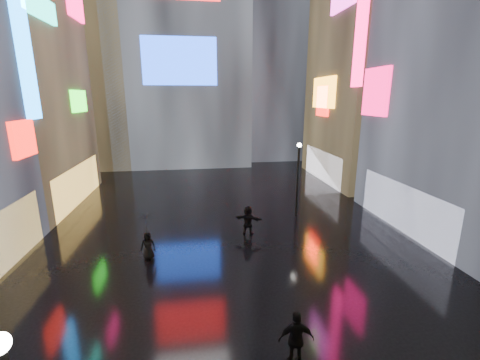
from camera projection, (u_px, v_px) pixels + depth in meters
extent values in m
plane|color=black|center=(223.00, 222.00, 21.79)|extent=(140.00, 140.00, 0.00)
cube|color=#FF150C|center=(23.00, 139.00, 17.17)|extent=(0.25, 2.24, 1.94)
cube|color=#1481FF|center=(23.00, 45.00, 17.54)|extent=(0.25, 1.40, 8.00)
cube|color=#FFC659|center=(78.00, 184.00, 25.63)|extent=(0.20, 10.00, 3.00)
cube|color=#22FF1C|center=(79.00, 101.00, 25.81)|extent=(0.25, 3.00, 1.71)
cube|color=#1AFFDA|center=(38.00, 5.00, 19.39)|extent=(0.25, 4.84, 1.37)
cube|color=#FF0C57|center=(75.00, 6.00, 25.76)|extent=(0.25, 3.32, 1.94)
cube|color=white|center=(404.00, 208.00, 20.08)|extent=(0.20, 9.00, 3.00)
cube|color=#FF0C57|center=(376.00, 92.00, 22.22)|extent=(0.25, 2.99, 3.26)
cube|color=#FF0C57|center=(362.00, 16.00, 23.62)|extent=(0.25, 1.40, 10.00)
cube|color=black|center=(381.00, 34.00, 30.08)|extent=(10.00, 12.00, 28.00)
cube|color=white|center=(323.00, 166.00, 32.53)|extent=(0.20, 9.00, 3.00)
cube|color=orange|center=(324.00, 93.00, 31.01)|extent=(0.25, 4.92, 2.91)
cube|color=#FF150C|center=(323.00, 101.00, 31.33)|extent=(0.25, 2.63, 2.87)
cube|color=#194CFF|center=(180.00, 61.00, 34.57)|extent=(8.00, 0.20, 5.00)
cube|color=black|center=(270.00, 31.00, 43.69)|extent=(12.00, 12.00, 34.00)
cube|color=black|center=(86.00, 55.00, 37.68)|extent=(10.00, 10.00, 26.00)
cylinder|color=black|center=(298.00, 181.00, 22.56)|extent=(0.16, 0.16, 5.00)
sphere|color=white|center=(299.00, 145.00, 21.92)|extent=(0.30, 0.30, 0.30)
imported|color=black|center=(296.00, 339.00, 9.95)|extent=(1.15, 0.57, 1.89)
imported|color=black|center=(148.00, 246.00, 16.62)|extent=(0.76, 0.50, 1.52)
imported|color=black|center=(248.00, 221.00, 19.61)|extent=(1.76, 1.14, 1.82)
imported|color=black|center=(146.00, 223.00, 16.30)|extent=(1.45, 1.45, 0.96)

